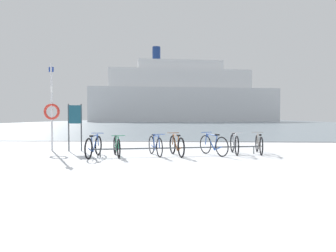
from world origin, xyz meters
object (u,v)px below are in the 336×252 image
(bicycle_0, at_px, (94,146))
(rescue_post, at_px, (52,109))
(bicycle_4, at_px, (213,145))
(bicycle_6, at_px, (259,144))
(info_sign, at_px, (75,119))
(ferry_ship, at_px, (182,97))
(bicycle_1, at_px, (117,147))
(bicycle_3, at_px, (177,146))
(bicycle_2, at_px, (155,145))
(bicycle_5, at_px, (234,144))

(bicycle_0, height_order, rescue_post, rescue_post)
(bicycle_4, height_order, bicycle_6, bicycle_4)
(info_sign, xyz_separation_m, ferry_ship, (4.74, 74.76, 6.04))
(bicycle_1, bearing_deg, bicycle_3, 6.71)
(info_sign, height_order, rescue_post, rescue_post)
(bicycle_2, height_order, bicycle_5, bicycle_5)
(bicycle_2, distance_m, info_sign, 3.74)
(bicycle_6, bearing_deg, bicycle_1, -169.17)
(bicycle_0, relative_size, bicycle_4, 1.19)
(bicycle_3, height_order, bicycle_4, bicycle_4)
(bicycle_2, bearing_deg, info_sign, 160.67)
(bicycle_2, xyz_separation_m, ferry_ship, (1.33, 75.96, 6.98))
(bicycle_1, bearing_deg, ferry_ship, 87.98)
(bicycle_6, bearing_deg, bicycle_2, -169.47)
(rescue_post, bearing_deg, bicycle_1, -27.14)
(bicycle_0, height_order, bicycle_6, bicycle_0)
(bicycle_3, bearing_deg, bicycle_1, -173.29)
(bicycle_6, distance_m, ferry_ship, 75.60)
(bicycle_3, xyz_separation_m, bicycle_5, (2.20, 0.64, 0.01))
(bicycle_3, bearing_deg, ferry_ship, 89.59)
(bicycle_1, relative_size, bicycle_3, 0.97)
(rescue_post, xyz_separation_m, ferry_ship, (5.75, 74.67, 5.61))
(bicycle_1, relative_size, ferry_ship, 0.03)
(bicycle_1, relative_size, rescue_post, 0.45)
(bicycle_6, xyz_separation_m, ferry_ship, (-2.61, 75.23, 6.99))
(bicycle_0, relative_size, bicycle_6, 0.99)
(bicycle_0, bearing_deg, ferry_ship, 87.42)
(bicycle_3, relative_size, bicycle_5, 0.98)
(bicycle_2, relative_size, rescue_post, 0.44)
(bicycle_3, height_order, rescue_post, rescue_post)
(bicycle_0, relative_size, ferry_ship, 0.03)
(bicycle_1, height_order, bicycle_2, bicycle_2)
(bicycle_0, height_order, bicycle_1, bicycle_0)
(rescue_post, bearing_deg, bicycle_6, -3.83)
(ferry_ship, bearing_deg, bicycle_5, -88.75)
(bicycle_1, xyz_separation_m, info_sign, (-2.06, 1.48, 0.96))
(rescue_post, bearing_deg, bicycle_0, -38.19)
(bicycle_0, relative_size, bicycle_2, 1.10)
(bicycle_3, distance_m, rescue_post, 5.54)
(info_sign, height_order, ferry_ship, ferry_ship)
(bicycle_1, relative_size, info_sign, 0.84)
(bicycle_5, xyz_separation_m, rescue_post, (-7.40, 0.68, 1.36))
(bicycle_3, distance_m, bicycle_5, 2.29)
(bicycle_1, height_order, rescue_post, rescue_post)
(rescue_post, bearing_deg, bicycle_4, -9.37)
(bicycle_0, height_order, ferry_ship, ferry_ship)
(bicycle_3, relative_size, ferry_ship, 0.03)
(bicycle_2, distance_m, bicycle_3, 0.78)
(bicycle_4, bearing_deg, bicycle_6, 16.08)
(info_sign, bearing_deg, bicycle_0, -52.97)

